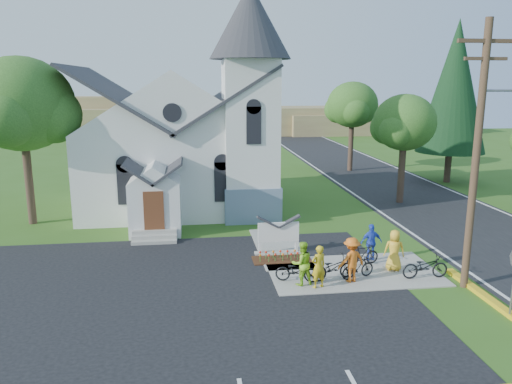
{
  "coord_description": "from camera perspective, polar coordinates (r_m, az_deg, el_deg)",
  "views": [
    {
      "loc": [
        -5.13,
        -18.42,
        7.83
      ],
      "look_at": [
        -2.0,
        5.0,
        2.56
      ],
      "focal_mm": 35.0,
      "sensor_mm": 36.0,
      "label": 1
    }
  ],
  "objects": [
    {
      "name": "cyclist_4",
      "position": [
        21.74,
        15.52,
        -6.43
      ],
      "size": [
        0.98,
        0.78,
        1.75
      ],
      "primitive_type": "imported",
      "rotation": [
        0.0,
        0.0,
        2.85
      ],
      "color": "gold",
      "rests_on": "sidewalk"
    },
    {
      "name": "bike_0",
      "position": [
        20.02,
        4.71,
        -8.95
      ],
      "size": [
        1.81,
        1.05,
        0.9
      ],
      "primitive_type": "imported",
      "rotation": [
        0.0,
        0.0,
        1.29
      ],
      "color": "black",
      "rests_on": "sidewalk"
    },
    {
      "name": "church_sign",
      "position": [
        23.0,
        2.58,
        -4.64
      ],
      "size": [
        2.2,
        0.4,
        1.7
      ],
      "color": "gray",
      "rests_on": "ground"
    },
    {
      "name": "tree_road_near",
      "position": [
        33.44,
        16.62,
        7.56
      ],
      "size": [
        4.0,
        4.0,
        7.05
      ],
      "color": "#38271E",
      "rests_on": "ground"
    },
    {
      "name": "bike_1",
      "position": [
        22.15,
        12.08,
        -7.01
      ],
      "size": [
        1.6,
        0.73,
        0.93
      ],
      "primitive_type": "imported",
      "rotation": [
        0.0,
        0.0,
        1.76
      ],
      "color": "black",
      "rests_on": "sidewalk"
    },
    {
      "name": "ground",
      "position": [
        20.66,
        7.47,
        -9.81
      ],
      "size": [
        120.0,
        120.0,
        0.0
      ],
      "primitive_type": "plane",
      "color": "#335B1A",
      "rests_on": "ground"
    },
    {
      "name": "bike_2",
      "position": [
        20.38,
        8.81,
        -8.53
      ],
      "size": [
        1.98,
        1.06,
        0.99
      ],
      "primitive_type": "imported",
      "rotation": [
        0.0,
        0.0,
        1.8
      ],
      "color": "black",
      "rests_on": "sidewalk"
    },
    {
      "name": "cyclist_2",
      "position": [
        22.68,
        13.03,
        -5.61
      ],
      "size": [
        0.98,
        0.43,
        1.66
      ],
      "primitive_type": "imported",
      "rotation": [
        0.0,
        0.0,
        3.17
      ],
      "color": "blue",
      "rests_on": "sidewalk"
    },
    {
      "name": "parking_lot",
      "position": [
        18.28,
        -13.07,
        -13.1
      ],
      "size": [
        20.0,
        16.0,
        0.02
      ],
      "primitive_type": "cube",
      "color": "black",
      "rests_on": "ground"
    },
    {
      "name": "cyclist_3",
      "position": [
        20.16,
        10.86,
        -7.61
      ],
      "size": [
        1.31,
        0.98,
        1.81
      ],
      "primitive_type": "imported",
      "rotation": [
        0.0,
        0.0,
        3.44
      ],
      "color": "orange",
      "rests_on": "sidewalk"
    },
    {
      "name": "sidewalk",
      "position": [
        21.52,
        11.03,
        -8.94
      ],
      "size": [
        7.0,
        4.0,
        0.05
      ],
      "primitive_type": "cube",
      "color": "gray",
      "rests_on": "ground"
    },
    {
      "name": "cyclist_0",
      "position": [
        19.42,
        7.16,
        -8.45
      ],
      "size": [
        0.71,
        0.58,
        1.69
      ],
      "primitive_type": "imported",
      "rotation": [
        0.0,
        0.0,
        3.47
      ],
      "color": "gold",
      "rests_on": "sidewalk"
    },
    {
      "name": "road",
      "position": [
        37.51,
        16.37,
        0.03
      ],
      "size": [
        8.0,
        90.0,
        0.02
      ],
      "primitive_type": "cube",
      "color": "black",
      "rests_on": "ground"
    },
    {
      "name": "tree_road_mid",
      "position": [
        44.76,
        10.96,
        9.73
      ],
      "size": [
        4.4,
        4.4,
        7.8
      ],
      "color": "#38271E",
      "rests_on": "ground"
    },
    {
      "name": "bike_4",
      "position": [
        21.38,
        18.77,
        -8.05
      ],
      "size": [
        1.89,
        0.68,
        0.99
      ],
      "primitive_type": "imported",
      "rotation": [
        0.0,
        0.0,
        1.56
      ],
      "color": "black",
      "rests_on": "sidewalk"
    },
    {
      "name": "bike_3",
      "position": [
        20.67,
        11.57,
        -8.43
      ],
      "size": [
        1.59,
        0.88,
        0.92
      ],
      "primitive_type": "imported",
      "rotation": [
        0.0,
        0.0,
        1.89
      ],
      "color": "black",
      "rests_on": "sidewalk"
    },
    {
      "name": "cyclist_1",
      "position": [
        19.6,
        5.27,
        -8.11
      ],
      "size": [
        0.96,
        0.82,
        1.75
      ],
      "primitive_type": "imported",
      "rotation": [
        0.0,
        0.0,
        3.34
      ],
      "color": "#8DD027",
      "rests_on": "sidewalk"
    },
    {
      "name": "flower_bed",
      "position": [
        22.49,
        2.96,
        -7.73
      ],
      "size": [
        2.6,
        1.1,
        0.07
      ],
      "primitive_type": "cube",
      "color": "#3D2510",
      "rests_on": "ground"
    },
    {
      "name": "tree_lot_corner",
      "position": [
        29.8,
        -25.25,
        9.04
      ],
      "size": [
        5.6,
        5.6,
        9.15
      ],
      "color": "#38271E",
      "rests_on": "ground"
    },
    {
      "name": "church",
      "position": [
        31.01,
        -8.29,
        7.67
      ],
      "size": [
        12.35,
        12.0,
        13.0
      ],
      "color": "silver",
      "rests_on": "ground"
    },
    {
      "name": "distant_hills",
      "position": [
        75.44,
        -1.14,
        8.28
      ],
      "size": [
        61.0,
        10.0,
        5.6
      ],
      "color": "olive",
      "rests_on": "ground"
    },
    {
      "name": "conifer",
      "position": [
        41.62,
        21.75,
        11.09
      ],
      "size": [
        5.2,
        5.2,
        12.4
      ],
      "color": "#38271E",
      "rests_on": "ground"
    },
    {
      "name": "utility_pole",
      "position": [
        20.06,
        24.09,
        4.53
      ],
      "size": [
        3.45,
        0.28,
        10.0
      ],
      "color": "#422D21",
      "rests_on": "ground"
    }
  ]
}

